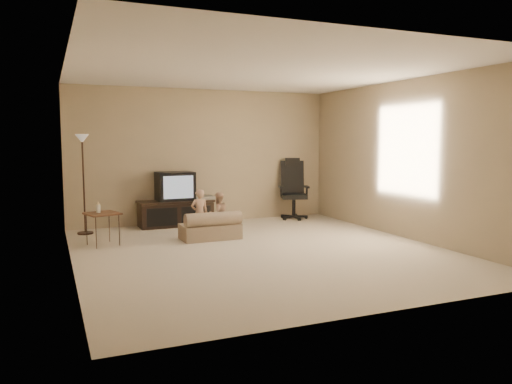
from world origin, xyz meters
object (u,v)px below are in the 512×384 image
(toddler_right, at_px, (218,214))
(office_chair, at_px, (293,197))
(floor_lamp, at_px, (83,161))
(tv_stand, at_px, (176,204))
(side_table, at_px, (102,214))
(child_sofa, at_px, (211,228))
(toddler_left, at_px, (200,213))

(toddler_right, bearing_deg, office_chair, -159.82)
(toddler_right, bearing_deg, floor_lamp, -39.23)
(tv_stand, bearing_deg, floor_lamp, -174.70)
(office_chair, xyz_separation_m, side_table, (-3.76, -1.17, 0.04))
(office_chair, distance_m, side_table, 3.94)
(child_sofa, height_order, toddler_right, toddler_right)
(tv_stand, distance_m, toddler_left, 1.23)
(office_chair, height_order, child_sofa, office_chair)
(tv_stand, distance_m, floor_lamp, 1.78)
(tv_stand, relative_size, office_chair, 1.16)
(side_table, xyz_separation_m, toddler_left, (1.50, 0.01, -0.08))
(tv_stand, height_order, side_table, tv_stand)
(toddler_right, bearing_deg, child_sofa, 33.19)
(side_table, height_order, toddler_right, toddler_right)
(child_sofa, bearing_deg, floor_lamp, 144.02)
(office_chair, xyz_separation_m, child_sofa, (-2.14, -1.36, -0.25))
(tv_stand, bearing_deg, office_chair, -3.14)
(office_chair, bearing_deg, toddler_right, -130.23)
(tv_stand, xyz_separation_m, floor_lamp, (-1.59, -0.19, 0.80))
(office_chair, xyz_separation_m, floor_lamp, (-3.93, -0.12, 0.77))
(floor_lamp, bearing_deg, toddler_left, -31.85)
(tv_stand, height_order, toddler_left, tv_stand)
(side_table, height_order, toddler_left, toddler_left)
(tv_stand, distance_m, office_chair, 2.35)
(side_table, height_order, child_sofa, side_table)
(floor_lamp, bearing_deg, toddler_right, -28.26)
(floor_lamp, distance_m, toddler_left, 2.13)
(floor_lamp, height_order, toddler_right, floor_lamp)
(tv_stand, relative_size, child_sofa, 1.50)
(office_chair, bearing_deg, side_table, -144.11)
(side_table, xyz_separation_m, floor_lamp, (-0.18, 1.05, 0.73))
(tv_stand, relative_size, side_table, 2.10)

